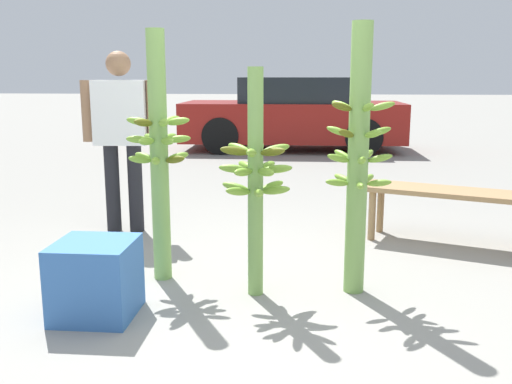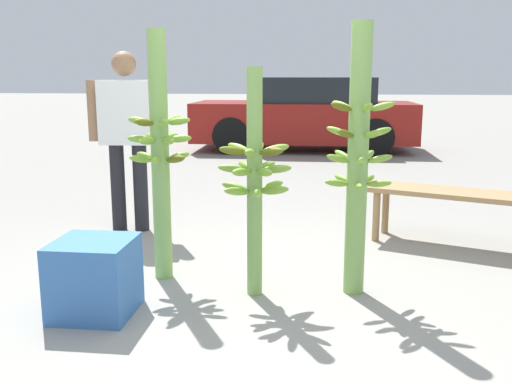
{
  "view_description": "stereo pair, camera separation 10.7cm",
  "coord_description": "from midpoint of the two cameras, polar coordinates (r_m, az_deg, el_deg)",
  "views": [
    {
      "loc": [
        0.33,
        -3.22,
        1.37
      ],
      "look_at": [
        0.01,
        0.4,
        0.63
      ],
      "focal_mm": 40.0,
      "sensor_mm": 36.0,
      "label": 1
    },
    {
      "loc": [
        0.44,
        -3.21,
        1.37
      ],
      "look_at": [
        0.01,
        0.4,
        0.63
      ],
      "focal_mm": 40.0,
      "sensor_mm": 36.0,
      "label": 2
    }
  ],
  "objects": [
    {
      "name": "ground_plane",
      "position": [
        3.52,
        -0.09,
        -11.36
      ],
      "size": [
        80.0,
        80.0,
        0.0
      ],
      "primitive_type": "plane",
      "color": "gray"
    },
    {
      "name": "banana_stalk_left",
      "position": [
        3.84,
        -8.78,
        3.78
      ],
      "size": [
        0.43,
        0.43,
        1.66
      ],
      "color": "#7AA851",
      "rests_on": "ground_plane"
    },
    {
      "name": "banana_stalk_center",
      "position": [
        3.5,
        0.74,
        1.35
      ],
      "size": [
        0.46,
        0.46,
        1.42
      ],
      "color": "#7AA851",
      "rests_on": "ground_plane"
    },
    {
      "name": "banana_stalk_right",
      "position": [
        3.58,
        10.99,
        3.2
      ],
      "size": [
        0.42,
        0.43,
        1.69
      ],
      "color": "#7AA851",
      "rests_on": "ground_plane"
    },
    {
      "name": "vendor_person",
      "position": [
        5.12,
        -12.22,
        6.34
      ],
      "size": [
        0.68,
        0.24,
        1.58
      ],
      "rotation": [
        0.0,
        0.0,
        -3.07
      ],
      "color": "black",
      "rests_on": "ground_plane"
    },
    {
      "name": "market_bench",
      "position": [
        4.88,
        19.61,
        -0.66
      ],
      "size": [
        1.45,
        0.88,
        0.46
      ],
      "rotation": [
        0.0,
        0.0,
        -0.37
      ],
      "color": "#99754C",
      "rests_on": "ground_plane"
    },
    {
      "name": "parked_car",
      "position": [
        10.74,
        5.26,
        7.71
      ],
      "size": [
        4.06,
        1.76,
        1.34
      ],
      "rotation": [
        0.0,
        0.0,
        1.59
      ],
      "color": "maroon",
      "rests_on": "ground_plane"
    },
    {
      "name": "produce_crate",
      "position": [
        3.46,
        -14.98,
        -8.25
      ],
      "size": [
        0.44,
        0.44,
        0.44
      ],
      "color": "#386BB2",
      "rests_on": "ground_plane"
    }
  ]
}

